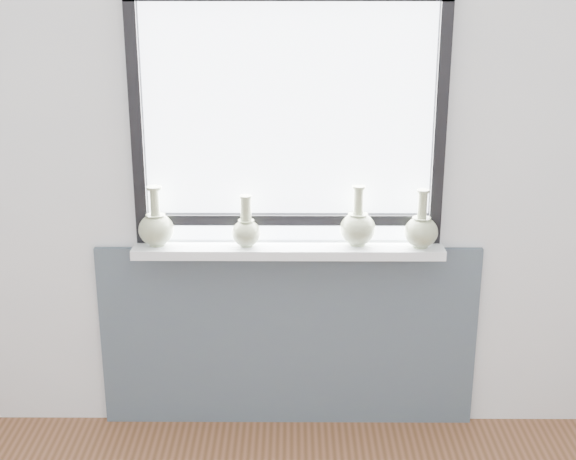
{
  "coord_description": "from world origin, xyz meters",
  "views": [
    {
      "loc": [
        0.02,
        -1.51,
        2.03
      ],
      "look_at": [
        0.0,
        1.55,
        1.02
      ],
      "focal_mm": 50.0,
      "sensor_mm": 36.0,
      "label": 1
    }
  ],
  "objects_px": {
    "windowsill": "(288,249)",
    "vase_a": "(156,227)",
    "vase_d": "(421,230)",
    "vase_c": "(358,226)",
    "vase_b": "(246,230)"
  },
  "relations": [
    {
      "from": "windowsill",
      "to": "vase_b",
      "type": "distance_m",
      "value": 0.2
    },
    {
      "from": "windowsill",
      "to": "vase_a",
      "type": "height_order",
      "value": "vase_a"
    },
    {
      "from": "vase_b",
      "to": "vase_d",
      "type": "height_order",
      "value": "vase_d"
    },
    {
      "from": "vase_c",
      "to": "vase_d",
      "type": "bearing_deg",
      "value": -6.15
    },
    {
      "from": "vase_d",
      "to": "windowsill",
      "type": "bearing_deg",
      "value": 177.96
    },
    {
      "from": "windowsill",
      "to": "vase_c",
      "type": "relative_size",
      "value": 5.1
    },
    {
      "from": "vase_a",
      "to": "vase_d",
      "type": "height_order",
      "value": "vase_a"
    },
    {
      "from": "vase_c",
      "to": "vase_d",
      "type": "relative_size",
      "value": 1.03
    },
    {
      "from": "vase_a",
      "to": "vase_b",
      "type": "height_order",
      "value": "vase_a"
    },
    {
      "from": "vase_b",
      "to": "windowsill",
      "type": "bearing_deg",
      "value": 3.57
    },
    {
      "from": "vase_a",
      "to": "vase_c",
      "type": "xyz_separation_m",
      "value": [
        0.86,
        0.01,
        0.0
      ]
    },
    {
      "from": "windowsill",
      "to": "vase_b",
      "type": "height_order",
      "value": "vase_b"
    },
    {
      "from": "vase_a",
      "to": "vase_b",
      "type": "distance_m",
      "value": 0.38
    },
    {
      "from": "vase_b",
      "to": "vase_d",
      "type": "bearing_deg",
      "value": -0.69
    },
    {
      "from": "windowsill",
      "to": "vase_a",
      "type": "distance_m",
      "value": 0.57
    }
  ]
}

